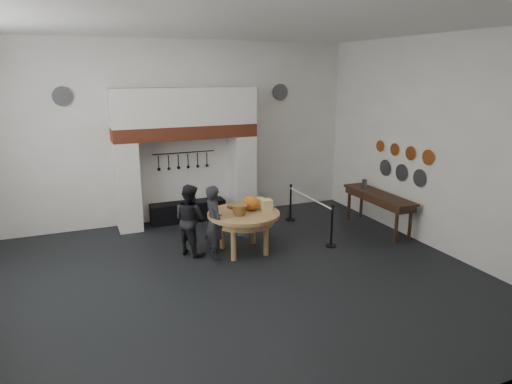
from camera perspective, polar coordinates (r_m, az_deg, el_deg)
name	(u,v)px	position (r m, az deg, el deg)	size (l,w,h in m)	color
floor	(238,279)	(8.65, -2.21, -10.83)	(9.00, 8.00, 0.02)	black
ceiling	(236,23)	(7.83, -2.55, 20.36)	(9.00, 8.00, 0.02)	silver
wall_back	(182,132)	(11.73, -9.20, 7.35)	(9.00, 0.02, 4.50)	white
wall_front	(382,234)	(4.52, 15.53, -5.13)	(9.00, 0.02, 4.50)	white
wall_right	(438,145)	(10.36, 21.79, 5.50)	(0.02, 8.00, 4.50)	white
chimney_pier_left	(127,186)	(11.35, -15.79, 0.69)	(0.55, 0.70, 2.15)	silver
chimney_pier_right	(242,176)	(12.03, -1.73, 2.04)	(0.55, 0.70, 2.15)	silver
hearth_brick_band	(186,132)	(11.38, -8.80, 7.45)	(3.50, 0.72, 0.32)	#9E442B
chimney_hood	(185,107)	(11.32, -8.92, 10.51)	(3.50, 0.70, 0.90)	silver
iron_range	(188,211)	(11.89, -8.49, -2.40)	(1.90, 0.45, 0.50)	black
utensil_rail	(184,153)	(11.72, -9.01, 4.89)	(0.02, 0.02, 1.60)	black
work_table	(244,214)	(9.60, -1.56, -2.78)	(1.53, 1.53, 0.07)	tan
pumpkin	(251,203)	(9.70, -0.68, -1.40)	(0.36, 0.36, 0.31)	orange
cheese_block_big	(266,205)	(9.69, 1.30, -1.64)	(0.22, 0.22, 0.24)	#E9DA8B
cheese_block_small	(260,202)	(9.95, 0.50, -1.31)	(0.18, 0.18, 0.20)	#D6D080
wicker_basket	(239,210)	(9.37, -2.10, -2.30)	(0.32, 0.32, 0.22)	olive
bread_loaf	(233,206)	(9.85, -2.84, -1.72)	(0.31, 0.18, 0.13)	olive
visitor_near	(214,222)	(9.35, -5.26, -3.78)	(0.56, 0.37, 1.54)	black
visitor_far	(190,220)	(9.62, -8.25, -3.42)	(0.73, 0.57, 1.51)	black
side_table	(379,195)	(11.35, 15.09, -0.33)	(0.55, 2.20, 0.06)	#372114
pewter_jug	(364,184)	(11.78, 13.38, 1.03)	(0.12, 0.12, 0.22)	#49494D
copper_pan_a	(428,157)	(10.52, 20.73, 4.07)	(0.34, 0.34, 0.03)	#C6662D
copper_pan_b	(411,153)	(10.92, 18.78, 4.61)	(0.32, 0.32, 0.03)	#C6662D
copper_pan_c	(395,149)	(11.34, 16.96, 5.11)	(0.30, 0.30, 0.03)	#C6662D
copper_pan_d	(380,146)	(11.76, 15.27, 5.56)	(0.28, 0.28, 0.03)	#C6662D
pewter_plate_left	(420,178)	(10.76, 19.77, 1.66)	(0.40, 0.40, 0.03)	#4C4C51
pewter_plate_mid	(402,173)	(11.20, 17.73, 2.33)	(0.40, 0.40, 0.03)	#4C4C51
pewter_plate_right	(385,168)	(11.65, 15.85, 2.94)	(0.40, 0.40, 0.03)	#4C4C51
pewter_plate_back_left	(62,96)	(11.29, -23.04, 10.94)	(0.44, 0.44, 0.03)	#4C4C51
pewter_plate_back_right	(280,92)	(12.51, 3.04, 12.36)	(0.44, 0.44, 0.03)	#4C4C51
barrier_post_near	(332,227)	(10.13, 9.45, -4.34)	(0.05, 0.05, 0.90)	black
barrier_post_far	(291,203)	(11.79, 4.34, -1.41)	(0.05, 0.05, 0.90)	black
barrier_rope	(310,198)	(10.83, 6.76, -0.75)	(0.04, 0.04, 2.00)	silver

